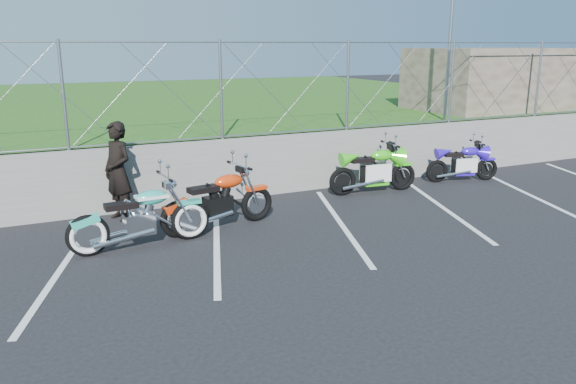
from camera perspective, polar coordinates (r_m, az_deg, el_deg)
name	(u,v)px	position (r m, az deg, el deg)	size (l,w,h in m)	color
ground	(237,262)	(8.62, -5.16, -7.09)	(90.00, 90.00, 0.00)	black
retaining_wall	(177,174)	(11.64, -11.24, 1.81)	(30.00, 0.22, 1.30)	slate
grass_field	(106,118)	(21.36, -18.00, 7.17)	(30.00, 20.00, 1.30)	#214B14
stone_building	(496,78)	(18.59, 20.39, 10.76)	(5.00, 3.00, 1.80)	brown
chain_link_fence	(172,92)	(11.40, -11.66, 9.92)	(28.00, 0.03, 2.00)	gray
sign_pole	(448,61)	(15.14, 15.98, 12.68)	(0.08, 0.08, 3.00)	gray
parking_lines	(282,232)	(9.92, -0.66, -4.05)	(18.29, 4.31, 0.01)	silver
cruiser_turquoise	(142,220)	(9.35, -14.59, -2.75)	(2.33, 0.73, 1.16)	black
naked_orange	(220,203)	(10.04, -6.89, -1.08)	(2.23, 0.75, 1.12)	black
sportbike_green	(374,172)	(12.57, 8.78, 2.03)	(2.10, 0.75, 1.09)	black
sportbike_blue	(463,165)	(14.14, 17.38, 2.68)	(1.79, 0.70, 0.95)	black
person_standing	(118,171)	(10.87, -16.89, 2.02)	(0.67, 0.44, 1.85)	black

